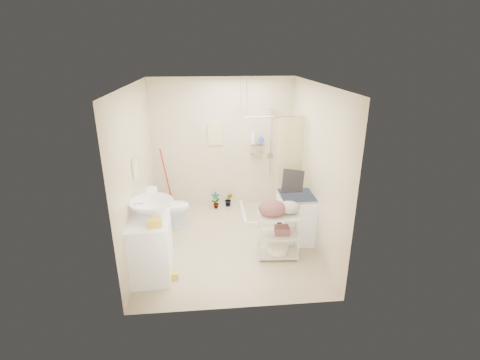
{
  "coord_description": "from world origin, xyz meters",
  "views": [
    {
      "loc": [
        -0.3,
        -5.14,
        3.07
      ],
      "look_at": [
        0.21,
        0.25,
        1.03
      ],
      "focal_mm": 26.0,
      "sensor_mm": 36.0,
      "label": 1
    }
  ],
  "objects_px": {
    "washing_machine": "(296,218)",
    "toilet": "(169,208)",
    "vanity": "(151,243)",
    "laundry_rack": "(278,231)"
  },
  "relations": [
    {
      "from": "vanity",
      "to": "laundry_rack",
      "type": "xyz_separation_m",
      "value": [
        1.9,
        0.19,
        -0.01
      ]
    },
    {
      "from": "toilet",
      "to": "laundry_rack",
      "type": "bearing_deg",
      "value": -126.39
    },
    {
      "from": "toilet",
      "to": "washing_machine",
      "type": "height_order",
      "value": "washing_machine"
    },
    {
      "from": "vanity",
      "to": "washing_machine",
      "type": "bearing_deg",
      "value": 13.28
    },
    {
      "from": "laundry_rack",
      "to": "vanity",
      "type": "bearing_deg",
      "value": -170.22
    },
    {
      "from": "washing_machine",
      "to": "toilet",
      "type": "bearing_deg",
      "value": 162.45
    },
    {
      "from": "washing_machine",
      "to": "laundry_rack",
      "type": "distance_m",
      "value": 0.62
    },
    {
      "from": "laundry_rack",
      "to": "toilet",
      "type": "bearing_deg",
      "value": 151.46
    },
    {
      "from": "vanity",
      "to": "toilet",
      "type": "relative_size",
      "value": 1.34
    },
    {
      "from": "washing_machine",
      "to": "laundry_rack",
      "type": "bearing_deg",
      "value": -130.8
    }
  ]
}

